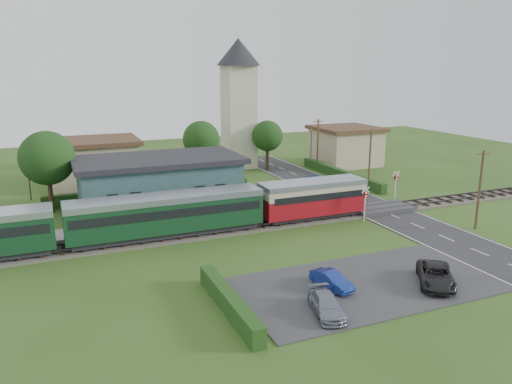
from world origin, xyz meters
name	(u,v)px	position (x,y,z in m)	size (l,w,h in m)	color
ground	(300,229)	(0.00, 0.00, 0.00)	(120.00, 120.00, 0.00)	#2D4C19
railway_track	(290,221)	(0.00, 2.00, 0.11)	(76.00, 3.20, 0.49)	#4C443D
road	(393,216)	(10.00, 0.00, 0.03)	(6.00, 70.00, 0.05)	#28282B
car_park	(366,284)	(-1.50, -12.00, 0.04)	(17.00, 9.00, 0.08)	#333335
crossing_deck	(380,208)	(10.00, 2.00, 0.23)	(6.20, 3.40, 0.45)	#333335
platform	(174,223)	(-10.00, 5.20, 0.23)	(30.00, 3.00, 0.45)	gray
equipment_hut	(79,217)	(-18.00, 5.20, 1.75)	(2.30, 2.30, 2.55)	beige
station_building	(159,183)	(-10.00, 10.99, 2.69)	(16.00, 9.00, 5.30)	#2B5150
train	(128,218)	(-14.52, 2.00, 2.18)	(43.20, 2.90, 3.40)	#232328
church_tower	(239,94)	(5.00, 28.00, 10.23)	(6.00, 6.00, 17.60)	beige
house_west	(93,162)	(-15.00, 25.00, 2.79)	(10.80, 8.80, 5.50)	tan
house_east	(346,145)	(20.00, 24.00, 2.80)	(8.80, 8.80, 5.50)	tan
hedge_carpark	(229,302)	(-11.00, -12.00, 0.60)	(0.80, 9.00, 1.20)	#193814
hedge_roadside	(340,174)	(14.20, 16.00, 0.60)	(0.80, 18.00, 1.20)	#193814
hedge_station	(151,193)	(-10.00, 15.50, 0.65)	(22.00, 0.80, 1.30)	#193814
tree_a	(47,158)	(-20.00, 14.00, 5.38)	(5.20, 5.20, 8.00)	#332316
tree_b	(201,139)	(-2.00, 23.00, 5.02)	(4.60, 4.60, 7.34)	#332316
tree_c	(267,136)	(8.00, 25.00, 4.65)	(4.20, 4.20, 6.78)	#332316
utility_pole_b	(480,189)	(14.20, -6.00, 3.63)	(1.40, 0.22, 7.00)	#473321
utility_pole_c	(370,158)	(14.20, 10.00, 3.63)	(1.40, 0.22, 7.00)	#473321
utility_pole_d	(318,144)	(14.20, 22.00, 3.63)	(1.40, 0.22, 7.00)	#473321
crossing_signal_near	(365,199)	(6.40, -0.41, 2.14)	(0.84, 0.28, 3.28)	silver
crossing_signal_far	(396,181)	(13.60, 4.39, 2.14)	(0.84, 0.28, 3.28)	silver
streetlamp_west	(28,172)	(-22.00, 20.00, 3.04)	(0.30, 0.30, 5.15)	#3F3F47
streetlamp_east	(311,142)	(16.00, 27.00, 3.04)	(0.30, 0.30, 5.15)	#3F3F47
car_on_road	(315,179)	(9.62, 14.36, 0.64)	(1.40, 3.48, 1.18)	navy
car_park_blue	(332,280)	(-3.91, -11.64, 0.61)	(1.13, 3.23, 1.06)	navy
car_park_silver	(326,305)	(-5.99, -14.50, 0.63)	(1.54, 3.78, 1.10)	gray
car_park_dark	(436,275)	(2.61, -13.84, 0.71)	(2.11, 4.57, 1.27)	black
pedestrian_near	(249,204)	(-3.02, 4.60, 1.43)	(0.72, 0.47, 1.96)	gray
pedestrian_far	(90,222)	(-17.19, 4.69, 1.41)	(0.93, 0.73, 1.92)	gray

